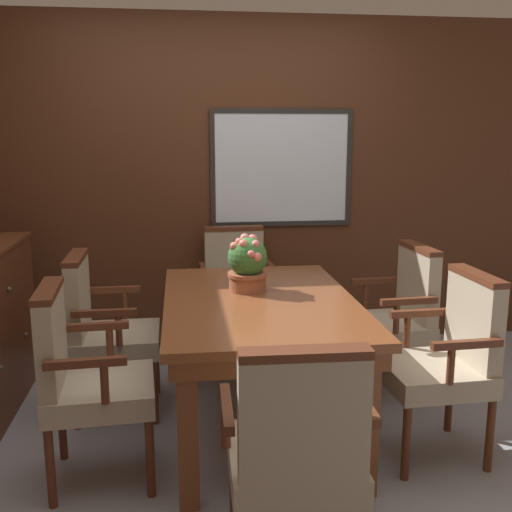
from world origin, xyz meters
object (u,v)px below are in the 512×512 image
chair_right_far (396,313)px  chair_right_near (447,355)px  dining_table (260,317)px  chair_head_far (237,287)px  chair_left_far (103,325)px  chair_left_near (84,374)px  chair_head_near (296,448)px  potted_plant (248,263)px

chair_right_far → chair_right_near: (0.00, -0.71, 0.00)m
dining_table → chair_right_far: 0.98m
chair_head_far → chair_left_far: 1.16m
dining_table → chair_right_far: chair_right_far is taller
chair_left_near → chair_head_far: 1.72m
chair_head_near → potted_plant: 1.37m
dining_table → potted_plant: size_ratio=4.78×
chair_left_near → potted_plant: potted_plant is taller
chair_right_far → chair_left_far: (-1.76, -0.02, 0.00)m
chair_right_near → chair_left_far: same height
dining_table → chair_head_far: chair_head_far is taller
dining_table → chair_left_near: chair_left_near is taller
dining_table → chair_left_near: 0.95m
potted_plant → chair_left_far: bearing=168.5°
chair_right_near → chair_head_near: size_ratio=1.00×
chair_left_near → chair_head_far: bearing=-33.2°
dining_table → chair_left_far: (-0.86, 0.34, -0.13)m
chair_right_far → chair_left_far: size_ratio=1.00×
chair_left_far → dining_table: bearing=-112.5°
chair_left_far → potted_plant: bearing=-102.4°
chair_left_far → potted_plant: potted_plant is taller
chair_head_far → chair_head_near: (-0.00, -2.27, 0.00)m
chair_left_far → chair_head_far: bearing=-48.0°
chair_right_near → dining_table: bearing=-114.0°
chair_left_near → chair_right_near: (1.77, 0.02, 0.00)m
potted_plant → dining_table: bearing=-76.0°
dining_table → chair_right_near: size_ratio=1.60×
chair_head_near → chair_head_far: bearing=-88.5°
dining_table → chair_head_near: size_ratio=1.60×
dining_table → chair_right_far: bearing=21.8°
chair_right_near → chair_head_far: size_ratio=1.00×
chair_right_far → chair_right_near: bearing=-3.6°
chair_head_near → chair_left_far: (-0.84, 1.49, 0.00)m
chair_right_near → chair_head_near: 1.21m
potted_plant → chair_right_far: bearing=11.0°
dining_table → chair_head_near: (-0.02, -1.14, -0.13)m
chair_left_near → chair_right_far: bearing=-71.2°
dining_table → chair_head_near: 1.15m
chair_head_far → chair_right_near: bearing=-61.1°
chair_right_near → chair_head_near: bearing=-51.8°
chair_head_far → chair_head_near: size_ratio=1.00×
dining_table → chair_left_far: size_ratio=1.60×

